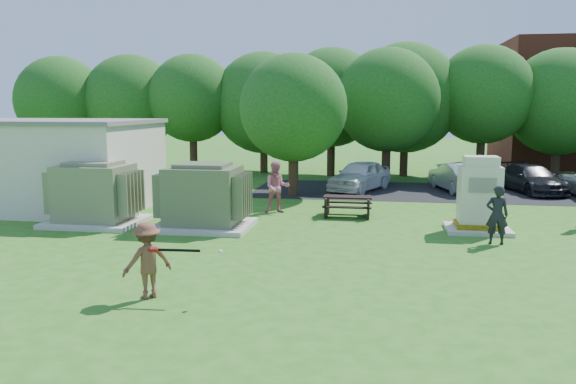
% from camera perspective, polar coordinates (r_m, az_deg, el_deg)
% --- Properties ---
extents(ground, '(120.00, 120.00, 0.00)m').
position_cam_1_polar(ground, '(13.25, -2.84, -8.16)').
color(ground, '#2D6619').
rests_on(ground, ground).
extents(service_building, '(10.00, 5.00, 3.20)m').
position_cam_1_polar(service_building, '(23.85, -25.78, 2.44)').
color(service_building, beige).
rests_on(service_building, ground).
extents(service_building_roof, '(10.20, 5.20, 0.15)m').
position_cam_1_polar(service_building_roof, '(23.75, -26.05, 6.45)').
color(service_building_roof, slate).
rests_on(service_building_roof, service_building).
extents(parking_strip, '(20.00, 6.00, 0.01)m').
position_cam_1_polar(parking_strip, '(26.53, 18.58, -0.08)').
color(parking_strip, '#232326').
rests_on(parking_strip, ground).
extents(transformer_left, '(3.00, 2.40, 2.07)m').
position_cam_1_polar(transformer_left, '(19.45, -19.00, -0.27)').
color(transformer_left, beige).
rests_on(transformer_left, ground).
extents(transformer_right, '(3.00, 2.40, 2.07)m').
position_cam_1_polar(transformer_right, '(18.00, -8.57, -0.58)').
color(transformer_right, beige).
rests_on(transformer_right, ground).
extents(generator_cabinet, '(1.92, 1.57, 2.34)m').
position_cam_1_polar(generator_cabinet, '(18.25, 18.83, -0.65)').
color(generator_cabinet, beige).
rests_on(generator_cabinet, ground).
extents(picnic_table, '(1.68, 1.26, 0.72)m').
position_cam_1_polar(picnic_table, '(19.84, 6.08, -1.20)').
color(picnic_table, black).
rests_on(picnic_table, ground).
extents(batter, '(1.14, 1.10, 1.56)m').
position_cam_1_polar(batter, '(11.71, -14.10, -6.73)').
color(batter, brown).
rests_on(batter, ground).
extents(person_by_generator, '(0.63, 0.44, 1.67)m').
position_cam_1_polar(person_by_generator, '(16.76, 20.48, -2.19)').
color(person_by_generator, black).
rests_on(person_by_generator, ground).
extents(person_at_picnic, '(1.07, 0.92, 1.88)m').
position_cam_1_polar(person_at_picnic, '(20.33, -1.14, 0.49)').
color(person_at_picnic, '#CB6B7D').
rests_on(person_at_picnic, ground).
extents(car_white, '(3.15, 4.40, 1.39)m').
position_cam_1_polar(car_white, '(25.95, 7.31, 1.66)').
color(car_white, white).
rests_on(car_white, ground).
extents(car_silver_a, '(2.32, 4.16, 1.30)m').
position_cam_1_polar(car_silver_a, '(26.69, 16.76, 1.46)').
color(car_silver_a, silver).
rests_on(car_silver_a, ground).
extents(car_dark, '(2.69, 4.54, 1.23)m').
position_cam_1_polar(car_dark, '(27.52, 23.47, 1.24)').
color(car_dark, black).
rests_on(car_dark, ground).
extents(batting_equipment, '(1.52, 0.18, 0.09)m').
position_cam_1_polar(batting_equipment, '(11.34, -10.88, -5.86)').
color(batting_equipment, black).
rests_on(batting_equipment, ground).
extents(tree_row, '(41.30, 13.30, 7.30)m').
position_cam_1_polar(tree_row, '(30.91, 7.69, 9.20)').
color(tree_row, '#47301E').
rests_on(tree_row, ground).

